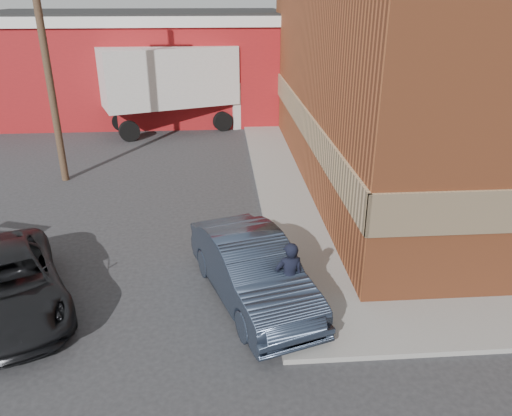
# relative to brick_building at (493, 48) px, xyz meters

# --- Properties ---
(ground) EXTENTS (90.00, 90.00, 0.00)m
(ground) POSITION_rel_brick_building_xyz_m (-8.50, -9.00, -4.68)
(ground) COLOR #28282B
(ground) RESTS_ON ground
(brick_building) EXTENTS (14.25, 18.25, 9.36)m
(brick_building) POSITION_rel_brick_building_xyz_m (0.00, 0.00, 0.00)
(brick_building) COLOR brown
(brick_building) RESTS_ON ground
(sidewalk_west) EXTENTS (1.80, 18.00, 0.12)m
(sidewalk_west) POSITION_rel_brick_building_xyz_m (-7.90, 0.00, -4.62)
(sidewalk_west) COLOR gray
(sidewalk_west) RESTS_ON ground
(warehouse) EXTENTS (16.30, 8.30, 5.60)m
(warehouse) POSITION_rel_brick_building_xyz_m (-14.50, 11.00, -1.87)
(warehouse) COLOR maroon
(warehouse) RESTS_ON ground
(utility_pole) EXTENTS (2.00, 0.26, 9.00)m
(utility_pole) POSITION_rel_brick_building_xyz_m (-16.00, 0.00, 0.06)
(utility_pole) COLOR brown
(utility_pole) RESTS_ON ground
(man) EXTENTS (0.67, 0.49, 1.72)m
(man) POSITION_rel_brick_building_xyz_m (-8.70, -9.25, -3.70)
(man) COLOR black
(man) RESTS_ON sidewalk_south
(sedan) EXTENTS (3.03, 4.97, 1.55)m
(sedan) POSITION_rel_brick_building_xyz_m (-9.43, -8.50, -3.91)
(sedan) COLOR #2A3446
(sedan) RESTS_ON ground
(suv_a) EXTENTS (4.04, 5.27, 1.33)m
(suv_a) POSITION_rel_brick_building_xyz_m (-14.87, -8.50, -4.02)
(suv_a) COLOR black
(suv_a) RESTS_ON ground
(box_truck) EXTENTS (8.73, 5.15, 4.14)m
(box_truck) POSITION_rel_brick_building_xyz_m (-11.73, 7.27, -2.29)
(box_truck) COLOR silver
(box_truck) RESTS_ON ground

